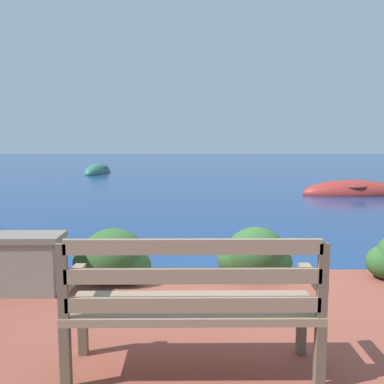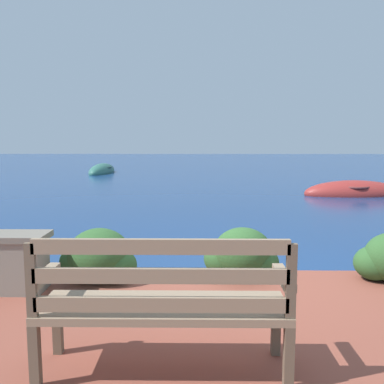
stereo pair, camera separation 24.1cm
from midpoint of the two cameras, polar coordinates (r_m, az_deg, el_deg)
The scene contains 6 objects.
ground_plane at distance 5.07m, azimuth 5.79°, elevation -12.67°, with size 80.00×80.00×0.00m.
park_bench at distance 2.77m, azimuth -2.48°, elevation -14.42°, with size 1.60×0.48×0.93m.
hedge_clump_left at distance 4.63m, azimuth -12.09°, elevation -8.71°, with size 0.83×0.60×0.57m.
hedge_clump_centre at distance 4.71m, azimuth 6.92°, elevation -8.42°, with size 0.81×0.58×0.55m.
rowboat_nearest at distance 13.71m, azimuth 20.02°, elevation -0.10°, with size 3.01×1.06×0.79m.
rowboat_mid at distance 21.16m, azimuth -12.80°, elevation 2.63°, with size 1.18×2.92×0.82m.
Camera 1 is at (-0.66, -4.74, 1.73)m, focal length 40.00 mm.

